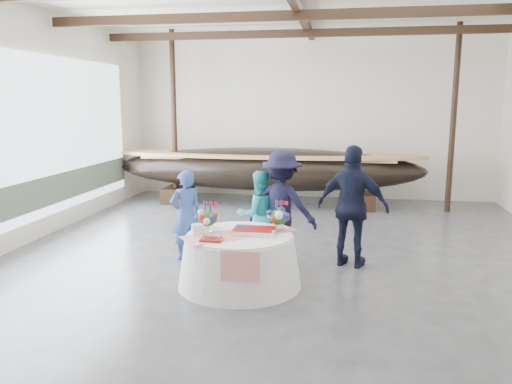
# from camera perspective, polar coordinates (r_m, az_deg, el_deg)

# --- Properties ---
(floor) EXTENTS (10.00, 12.00, 0.01)m
(floor) POSITION_cam_1_polar(r_m,az_deg,el_deg) (8.60, 3.38, -7.92)
(floor) COLOR #3D3D42
(floor) RESTS_ON ground
(wall_back) EXTENTS (10.00, 0.02, 4.50)m
(wall_back) POSITION_cam_1_polar(r_m,az_deg,el_deg) (14.15, 6.28, 8.50)
(wall_back) COLOR silver
(wall_back) RESTS_ON ground
(wall_front) EXTENTS (10.00, 0.02, 4.50)m
(wall_front) POSITION_cam_1_polar(r_m,az_deg,el_deg) (2.34, -13.00, -0.81)
(wall_front) COLOR silver
(wall_front) RESTS_ON ground
(wall_left) EXTENTS (0.02, 12.00, 4.50)m
(wall_left) POSITION_cam_1_polar(r_m,az_deg,el_deg) (10.04, -26.33, 6.76)
(wall_left) COLOR silver
(wall_left) RESTS_ON ground
(pavilion_structure) EXTENTS (9.80, 11.76, 4.50)m
(pavilion_structure) POSITION_cam_1_polar(r_m,az_deg,el_deg) (9.05, 4.27, 18.65)
(pavilion_structure) COLOR black
(pavilion_structure) RESTS_ON ground
(open_bay) EXTENTS (0.03, 7.00, 3.20)m
(open_bay) POSITION_cam_1_polar(r_m,az_deg,el_deg) (10.87, -22.84, 4.97)
(open_bay) COLOR silver
(open_bay) RESTS_ON ground
(longboat_display) EXTENTS (8.06, 1.61, 1.51)m
(longboat_display) POSITION_cam_1_polar(r_m,az_deg,el_deg) (12.96, 1.23, 2.69)
(longboat_display) COLOR black
(longboat_display) RESTS_ON ground
(banquet_table) EXTENTS (1.82, 1.82, 0.78)m
(banquet_table) POSITION_cam_1_polar(r_m,az_deg,el_deg) (7.42, -1.87, -7.72)
(banquet_table) COLOR white
(banquet_table) RESTS_ON ground
(tabletop_items) EXTENTS (1.65, 1.49, 0.40)m
(tabletop_items) POSITION_cam_1_polar(r_m,az_deg,el_deg) (7.40, -1.86, -3.42)
(tabletop_items) COLOR red
(tabletop_items) RESTS_ON banquet_table
(guest_woman_blue) EXTENTS (0.67, 0.64, 1.54)m
(guest_woman_blue) POSITION_cam_1_polar(r_m,az_deg,el_deg) (8.63, -8.01, -2.61)
(guest_woman_blue) COLOR navy
(guest_woman_blue) RESTS_ON ground
(guest_woman_teal) EXTENTS (0.92, 0.84, 1.54)m
(guest_woman_teal) POSITION_cam_1_polar(r_m,az_deg,el_deg) (8.55, 0.30, -2.65)
(guest_woman_teal) COLOR #22AEB2
(guest_woman_teal) RESTS_ON ground
(guest_man_left) EXTENTS (1.36, 0.99, 1.89)m
(guest_man_left) POSITION_cam_1_polar(r_m,az_deg,el_deg) (8.43, 2.94, -1.63)
(guest_man_left) COLOR black
(guest_man_left) RESTS_ON ground
(guest_man_right) EXTENTS (1.27, 0.81, 2.00)m
(guest_man_right) POSITION_cam_1_polar(r_m,az_deg,el_deg) (8.25, 10.99, -1.66)
(guest_man_right) COLOR black
(guest_man_right) RESTS_ON ground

